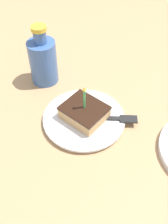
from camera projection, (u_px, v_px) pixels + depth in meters
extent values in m
cube|color=tan|center=(72.00, 126.00, 0.71)|extent=(2.40, 2.40, 0.04)
cylinder|color=silver|center=(84.00, 119.00, 0.69)|extent=(0.20, 0.20, 0.02)
cylinder|color=silver|center=(84.00, 118.00, 0.69)|extent=(0.21, 0.21, 0.01)
cube|color=tan|center=(84.00, 113.00, 0.67)|extent=(0.09, 0.10, 0.03)
cube|color=black|center=(84.00, 108.00, 0.66)|extent=(0.09, 0.11, 0.01)
cylinder|color=#4CBF66|center=(84.00, 99.00, 0.63)|extent=(0.01, 0.01, 0.06)
cone|color=yellow|center=(84.00, 89.00, 0.61)|extent=(0.01, 0.01, 0.01)
cube|color=#262626|center=(94.00, 118.00, 0.68)|extent=(0.09, 0.11, 0.00)
cube|color=#262626|center=(129.00, 119.00, 0.67)|extent=(0.05, 0.05, 0.00)
cylinder|color=#3F66A5|center=(43.00, 62.00, 0.76)|extent=(0.08, 0.08, 0.13)
cylinder|color=#3F66A5|center=(40.00, 37.00, 0.70)|extent=(0.04, 0.04, 0.04)
cylinder|color=gold|center=(39.00, 28.00, 0.68)|extent=(0.04, 0.04, 0.01)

